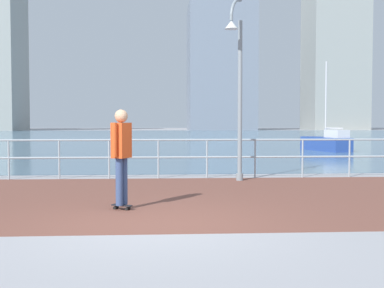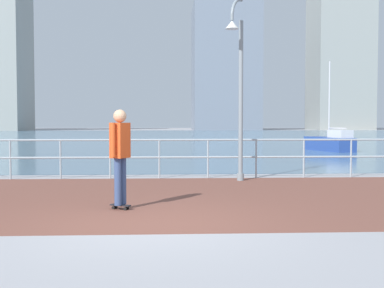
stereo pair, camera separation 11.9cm
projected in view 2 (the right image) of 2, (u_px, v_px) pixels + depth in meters
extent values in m
plane|color=#9E9EA3|center=(166.00, 139.00, 47.26)|extent=(220.00, 220.00, 0.00)
cube|color=brown|center=(156.00, 197.00, 10.13)|extent=(28.00, 6.82, 0.01)
cube|color=slate|center=(167.00, 136.00, 58.43)|extent=(180.00, 88.00, 0.00)
cylinder|color=#9EADB7|center=(10.00, 160.00, 13.30)|extent=(0.05, 0.05, 1.11)
cylinder|color=#9EADB7|center=(60.00, 160.00, 13.37)|extent=(0.05, 0.05, 1.11)
cylinder|color=#9EADB7|center=(110.00, 159.00, 13.44)|extent=(0.05, 0.05, 1.11)
cylinder|color=#9EADB7|center=(159.00, 159.00, 13.50)|extent=(0.05, 0.05, 1.11)
cylinder|color=#9EADB7|center=(208.00, 159.00, 13.57)|extent=(0.05, 0.05, 1.11)
cylinder|color=#9EADB7|center=(256.00, 159.00, 13.64)|extent=(0.05, 0.05, 1.11)
cylinder|color=#9EADB7|center=(304.00, 159.00, 13.71)|extent=(0.05, 0.05, 1.11)
cylinder|color=#9EADB7|center=(351.00, 159.00, 13.77)|extent=(0.05, 0.05, 1.11)
cylinder|color=#9EADB7|center=(159.00, 140.00, 13.48)|extent=(25.20, 0.06, 0.06)
cylinder|color=#9EADB7|center=(159.00, 157.00, 13.50)|extent=(25.20, 0.06, 0.06)
cylinder|color=gray|center=(240.00, 177.00, 13.03)|extent=(0.19, 0.19, 0.20)
cylinder|color=gray|center=(241.00, 101.00, 12.94)|extent=(0.12, 0.12, 4.39)
cylinder|color=gray|center=(240.00, 0.00, 12.75)|extent=(0.17, 0.20, 0.11)
cylinder|color=gray|center=(237.00, 0.00, 12.63)|extent=(0.18, 0.21, 0.15)
cylinder|color=gray|center=(235.00, 2.00, 12.52)|extent=(0.17, 0.20, 0.18)
cylinder|color=gray|center=(234.00, 6.00, 12.44)|extent=(0.16, 0.18, 0.19)
cylinder|color=gray|center=(232.00, 11.00, 12.39)|extent=(0.14, 0.15, 0.19)
cylinder|color=gray|center=(232.00, 17.00, 12.38)|extent=(0.12, 0.12, 0.17)
cone|color=silver|center=(232.00, 25.00, 12.39)|extent=(0.36, 0.36, 0.22)
cylinder|color=black|center=(113.00, 208.00, 8.69)|extent=(0.07, 0.05, 0.06)
cylinder|color=black|center=(116.00, 207.00, 8.76)|extent=(0.07, 0.05, 0.06)
cylinder|color=black|center=(125.00, 209.00, 8.58)|extent=(0.07, 0.05, 0.06)
cylinder|color=black|center=(128.00, 208.00, 8.65)|extent=(0.07, 0.05, 0.06)
cube|color=black|center=(120.00, 205.00, 8.67)|extent=(0.41, 0.28, 0.02)
cylinder|color=#384C7A|center=(118.00, 182.00, 8.58)|extent=(0.18, 0.18, 0.86)
cylinder|color=#384C7A|center=(123.00, 181.00, 8.72)|extent=(0.18, 0.18, 0.86)
cube|color=#D84C1E|center=(120.00, 140.00, 8.61)|extent=(0.37, 0.41, 0.64)
cylinder|color=#D84C1E|center=(113.00, 140.00, 8.41)|extent=(0.12, 0.12, 0.61)
cylinder|color=#D84C1E|center=(127.00, 139.00, 8.82)|extent=(0.12, 0.12, 0.61)
sphere|color=tan|center=(120.00, 116.00, 8.60)|extent=(0.24, 0.24, 0.24)
cube|color=#284799|center=(329.00, 144.00, 27.05)|extent=(1.99, 3.81, 0.78)
cube|color=silver|center=(340.00, 134.00, 25.98)|extent=(1.09, 1.46, 0.43)
cylinder|color=silver|center=(329.00, 99.00, 26.93)|extent=(0.09, 0.09, 4.34)
cylinder|color=silver|center=(337.00, 128.00, 26.24)|extent=(0.47, 1.61, 0.07)
cube|color=slate|center=(225.00, 68.00, 108.84)|extent=(14.76, 16.05, 28.50)
cube|color=#4E5560|center=(225.00, 1.00, 108.16)|extent=(5.91, 6.42, 2.00)
cube|color=#939993|center=(340.00, 48.00, 112.27)|extent=(13.17, 12.01, 39.01)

